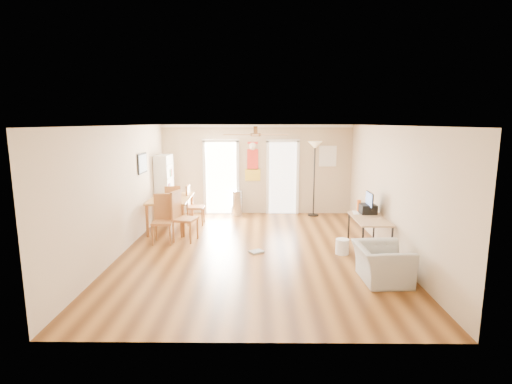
{
  "coord_description": "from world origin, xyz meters",
  "views": [
    {
      "loc": [
        0.08,
        -7.9,
        2.66
      ],
      "look_at": [
        0.0,
        0.6,
        1.15
      ],
      "focal_mm": 27.52,
      "sensor_mm": 36.0,
      "label": 1
    }
  ],
  "objects_px": {
    "armchair": "(382,263)",
    "computer_desk": "(369,234)",
    "printer": "(367,209)",
    "dining_chair_right_a": "(196,205)",
    "bookshelf": "(164,187)",
    "trash_can": "(237,203)",
    "wastebasket_b": "(380,254)",
    "dining_chair_far": "(172,204)",
    "dining_table": "(171,213)",
    "dining_chair_right_b": "(185,216)",
    "wastebasket_a": "(342,247)",
    "dining_chair_near": "(163,220)",
    "torchiere_lamp": "(314,179)"
  },
  "relations": [
    {
      "from": "dining_table",
      "to": "dining_chair_right_b",
      "type": "bearing_deg",
      "value": -61.94
    },
    {
      "from": "trash_can",
      "to": "wastebasket_b",
      "type": "distance_m",
      "value": 4.9
    },
    {
      "from": "armchair",
      "to": "printer",
      "type": "bearing_deg",
      "value": -10.35
    },
    {
      "from": "dining_chair_far",
      "to": "wastebasket_b",
      "type": "distance_m",
      "value": 5.63
    },
    {
      "from": "dining_table",
      "to": "armchair",
      "type": "bearing_deg",
      "value": -37.49
    },
    {
      "from": "computer_desk",
      "to": "wastebasket_b",
      "type": "bearing_deg",
      "value": -88.52
    },
    {
      "from": "trash_can",
      "to": "torchiere_lamp",
      "type": "height_order",
      "value": "torchiere_lamp"
    },
    {
      "from": "trash_can",
      "to": "wastebasket_b",
      "type": "height_order",
      "value": "trash_can"
    },
    {
      "from": "dining_chair_near",
      "to": "trash_can",
      "type": "xyz_separation_m",
      "value": [
        1.49,
        2.68,
        -0.18
      ]
    },
    {
      "from": "wastebasket_a",
      "to": "dining_table",
      "type": "bearing_deg",
      "value": 154.03
    },
    {
      "from": "dining_table",
      "to": "wastebasket_a",
      "type": "bearing_deg",
      "value": -25.97
    },
    {
      "from": "dining_chair_near",
      "to": "wastebasket_a",
      "type": "relative_size",
      "value": 3.42
    },
    {
      "from": "bookshelf",
      "to": "wastebasket_a",
      "type": "distance_m",
      "value": 5.28
    },
    {
      "from": "dining_table",
      "to": "armchair",
      "type": "distance_m",
      "value": 5.42
    },
    {
      "from": "computer_desk",
      "to": "bookshelf",
      "type": "bearing_deg",
      "value": 151.54
    },
    {
      "from": "dining_chair_far",
      "to": "dining_chair_near",
      "type": "bearing_deg",
      "value": 76.35
    },
    {
      "from": "computer_desk",
      "to": "dining_chair_right_b",
      "type": "bearing_deg",
      "value": 171.06
    },
    {
      "from": "dining_chair_near",
      "to": "trash_can",
      "type": "height_order",
      "value": "dining_chair_near"
    },
    {
      "from": "dining_chair_near",
      "to": "torchiere_lamp",
      "type": "relative_size",
      "value": 0.5
    },
    {
      "from": "bookshelf",
      "to": "wastebasket_b",
      "type": "distance_m",
      "value": 6.06
    },
    {
      "from": "dining_table",
      "to": "dining_chair_right_b",
      "type": "height_order",
      "value": "dining_chair_right_b"
    },
    {
      "from": "dining_chair_right_a",
      "to": "wastebasket_a",
      "type": "xyz_separation_m",
      "value": [
        3.38,
        -2.35,
        -0.36
      ]
    },
    {
      "from": "wastebasket_b",
      "to": "armchair",
      "type": "relative_size",
      "value": 0.34
    },
    {
      "from": "dining_chair_right_a",
      "to": "wastebasket_a",
      "type": "relative_size",
      "value": 3.32
    },
    {
      "from": "armchair",
      "to": "wastebasket_b",
      "type": "bearing_deg",
      "value": -17.55
    },
    {
      "from": "bookshelf",
      "to": "torchiere_lamp",
      "type": "bearing_deg",
      "value": 9.86
    },
    {
      "from": "computer_desk",
      "to": "armchair",
      "type": "xyz_separation_m",
      "value": [
        -0.23,
        -1.64,
        -0.04
      ]
    },
    {
      "from": "dining_chair_far",
      "to": "wastebasket_a",
      "type": "bearing_deg",
      "value": 127.16
    },
    {
      "from": "bookshelf",
      "to": "dining_chair_near",
      "type": "xyz_separation_m",
      "value": [
        0.48,
        -2.22,
        -0.36
      ]
    },
    {
      "from": "armchair",
      "to": "computer_desk",
      "type": "bearing_deg",
      "value": -10.04
    },
    {
      "from": "dining_table",
      "to": "torchiere_lamp",
      "type": "relative_size",
      "value": 0.75
    },
    {
      "from": "dining_table",
      "to": "dining_chair_near",
      "type": "height_order",
      "value": "dining_chair_near"
    },
    {
      "from": "computer_desk",
      "to": "wastebasket_a",
      "type": "relative_size",
      "value": 4.13
    },
    {
      "from": "dining_chair_right_b",
      "to": "printer",
      "type": "bearing_deg",
      "value": -78.6
    },
    {
      "from": "wastebasket_a",
      "to": "dining_chair_far",
      "type": "bearing_deg",
      "value": 147.13
    },
    {
      "from": "trash_can",
      "to": "torchiere_lamp",
      "type": "relative_size",
      "value": 0.34
    },
    {
      "from": "printer",
      "to": "dining_chair_right_a",
      "type": "bearing_deg",
      "value": 156.11
    },
    {
      "from": "bookshelf",
      "to": "dining_table",
      "type": "bearing_deg",
      "value": -64.68
    },
    {
      "from": "wastebasket_b",
      "to": "dining_chair_far",
      "type": "bearing_deg",
      "value": 146.34
    },
    {
      "from": "dining_chair_right_a",
      "to": "bookshelf",
      "type": "bearing_deg",
      "value": 57.83
    },
    {
      "from": "dining_chair_near",
      "to": "torchiere_lamp",
      "type": "distance_m",
      "value": 4.6
    },
    {
      "from": "trash_can",
      "to": "torchiere_lamp",
      "type": "bearing_deg",
      "value": -0.37
    },
    {
      "from": "wastebasket_b",
      "to": "printer",
      "type": "bearing_deg",
      "value": 87.39
    },
    {
      "from": "computer_desk",
      "to": "wastebasket_b",
      "type": "distance_m",
      "value": 0.77
    },
    {
      "from": "bookshelf",
      "to": "dining_chair_right_a",
      "type": "height_order",
      "value": "bookshelf"
    },
    {
      "from": "computer_desk",
      "to": "wastebasket_b",
      "type": "xyz_separation_m",
      "value": [
        0.02,
        -0.75,
        -0.18
      ]
    },
    {
      "from": "dining_table",
      "to": "dining_chair_right_b",
      "type": "xyz_separation_m",
      "value": [
        0.55,
        -1.03,
        0.17
      ]
    },
    {
      "from": "dining_table",
      "to": "dining_chair_right_a",
      "type": "height_order",
      "value": "dining_chair_right_a"
    },
    {
      "from": "dining_chair_near",
      "to": "armchair",
      "type": "xyz_separation_m",
      "value": [
        4.22,
        -2.09,
        -0.23
      ]
    },
    {
      "from": "bookshelf",
      "to": "wastebasket_b",
      "type": "bearing_deg",
      "value": -30.91
    }
  ]
}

